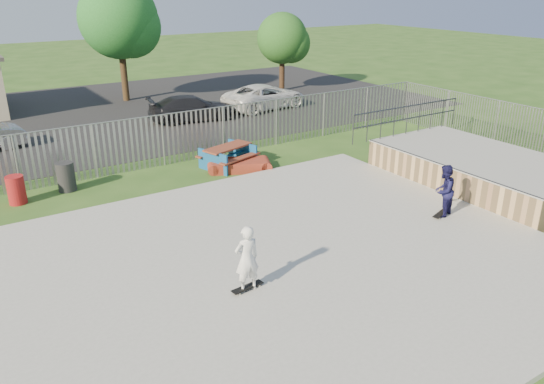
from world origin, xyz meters
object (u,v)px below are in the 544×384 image
funbox (239,165)px  trash_bin_red (16,190)px  trash_bin_grey (66,177)px  car_white (265,96)px  car_dark (192,108)px  skater_navy (444,191)px  tree_right (282,38)px  picnic_table (228,156)px  tree_mid (118,19)px  skater_white (247,259)px

funbox → trash_bin_red: (-7.60, 1.05, 0.26)m
trash_bin_grey → car_white: (12.36, 7.01, 0.20)m
car_dark → skater_navy: skater_navy is taller
trash_bin_red → funbox: bearing=-7.9°
funbox → tree_right: 16.25m
picnic_table → skater_navy: bearing=-86.1°
trash_bin_grey → skater_navy: size_ratio=0.63×
tree_mid → car_white: bearing=-47.5°
car_white → car_dark: bearing=86.5°
picnic_table → skater_white: size_ratio=1.47×
skater_white → trash_bin_red: bearing=-64.2°
car_white → tree_right: size_ratio=0.99×
trash_bin_grey → tree_right: (16.13, 10.93, 2.81)m
car_dark → tree_mid: bearing=20.5°
picnic_table → car_dark: (1.90, 7.45, 0.24)m
car_white → tree_right: bearing=-51.4°
car_dark → trash_bin_red: bearing=136.9°
skater_navy → skater_white: size_ratio=1.00×
funbox → trash_bin_grey: 6.14m
funbox → skater_white: 8.68m
tree_mid → skater_white: bearing=-101.6°
trash_bin_grey → skater_white: 9.20m
car_dark → skater_white: bearing=169.7°
car_dark → skater_navy: 15.30m
car_white → picnic_table: bearing=132.5°
trash_bin_grey → skater_white: (1.90, -8.99, 0.44)m
car_dark → skater_navy: size_ratio=2.78×
skater_white → trash_bin_grey: bearing=-74.3°
tree_right → skater_white: (-14.23, -19.92, -2.37)m
tree_mid → tree_right: size_ratio=1.41×
trash_bin_grey → skater_navy: (8.86, -8.57, 0.44)m
car_dark → skater_navy: (1.12, -15.26, 0.28)m
car_white → skater_white: (-10.46, -16.00, 0.24)m
trash_bin_grey → tree_right: size_ratio=0.20×
picnic_table → trash_bin_red: bearing=159.4°
picnic_table → tree_mid: bearing=70.1°
picnic_table → skater_white: bearing=-132.8°
trash_bin_grey → car_dark: size_ratio=0.23×
car_white → tree_mid: 9.53m
car_white → skater_navy: 15.97m
picnic_table → tree_right: tree_right is taller
trash_bin_grey → car_dark: car_dark is taller
picnic_table → tree_mid: tree_mid is taller
tree_mid → picnic_table: bearing=-92.7°
funbox → trash_bin_grey: trash_bin_grey is taller
car_dark → tree_right: 9.77m
funbox → skater_navy: (2.88, -7.21, 0.74)m
picnic_table → funbox: 0.66m
tree_mid → skater_navy: 22.40m
funbox → car_white: car_white is taller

